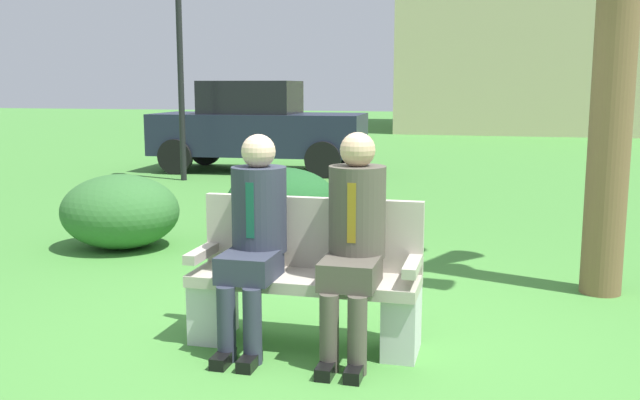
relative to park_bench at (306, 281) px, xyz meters
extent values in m
plane|color=#448537|center=(0.14, 0.07, -0.40)|extent=(80.00, 80.00, 0.00)
cube|color=#B7AD9E|center=(0.00, -0.05, 0.02)|extent=(1.41, 0.44, 0.07)
cube|color=#B7AD9E|center=(0.00, 0.14, 0.28)|extent=(1.41, 0.06, 0.45)
cube|color=#B7AD9E|center=(-0.66, -0.05, 0.15)|extent=(0.08, 0.44, 0.06)
cube|color=#B7AD9E|center=(0.66, -0.05, 0.15)|extent=(0.08, 0.44, 0.06)
cube|color=silver|center=(-0.60, -0.05, -0.21)|extent=(0.20, 0.37, 0.38)
cube|color=silver|center=(0.60, -0.05, -0.21)|extent=(0.20, 0.37, 0.38)
cube|color=#2D3342|center=(-0.29, -0.22, 0.13)|extent=(0.32, 0.38, 0.16)
cylinder|color=#2D3342|center=(-0.37, -0.41, -0.17)|extent=(0.11, 0.11, 0.45)
cylinder|color=#2D3342|center=(-0.21, -0.41, -0.17)|extent=(0.11, 0.11, 0.45)
cube|color=black|center=(-0.37, -0.47, -0.36)|extent=(0.09, 0.22, 0.07)
cube|color=black|center=(-0.21, -0.47, -0.36)|extent=(0.09, 0.22, 0.07)
cylinder|color=#2D3342|center=(-0.29, -0.03, 0.44)|extent=(0.34, 0.34, 0.52)
cube|color=#144C3D|center=(-0.29, -0.20, 0.46)|extent=(0.05, 0.01, 0.33)
sphere|color=beige|center=(-0.29, -0.03, 0.80)|extent=(0.21, 0.21, 0.21)
cube|color=#4C473D|center=(0.32, -0.22, 0.13)|extent=(0.32, 0.38, 0.16)
cylinder|color=#4C473D|center=(0.24, -0.41, -0.17)|extent=(0.11, 0.11, 0.45)
cylinder|color=#4C473D|center=(0.40, -0.41, -0.17)|extent=(0.11, 0.11, 0.45)
cube|color=black|center=(0.24, -0.47, -0.36)|extent=(0.09, 0.22, 0.07)
cube|color=black|center=(0.40, -0.47, -0.36)|extent=(0.09, 0.22, 0.07)
cylinder|color=#4C473D|center=(0.32, -0.03, 0.45)|extent=(0.34, 0.34, 0.55)
cube|color=olive|center=(0.32, -0.20, 0.47)|extent=(0.05, 0.01, 0.35)
sphere|color=tan|center=(0.32, -0.03, 0.82)|extent=(0.21, 0.21, 0.21)
cylinder|color=brown|center=(1.94, 1.59, 1.48)|extent=(0.31, 0.31, 3.76)
ellipsoid|color=#336A30|center=(-2.47, 2.08, -0.03)|extent=(1.17, 1.07, 0.73)
ellipsoid|color=#215A28|center=(-1.06, 2.93, -0.03)|extent=(1.19, 1.09, 0.75)
ellipsoid|color=#2A782E|center=(-0.55, 1.95, -0.11)|extent=(0.91, 0.84, 0.57)
cube|color=#1E2338|center=(-3.21, 8.48, 0.30)|extent=(3.97, 1.75, 0.76)
cube|color=black|center=(-3.36, 8.47, 0.98)|extent=(1.77, 1.44, 0.60)
cylinder|color=black|center=(-1.88, 9.33, -0.08)|extent=(0.65, 0.17, 0.64)
cylinder|color=black|center=(-1.80, 7.77, -0.08)|extent=(0.65, 0.17, 0.64)
cylinder|color=black|center=(-4.61, 9.19, -0.08)|extent=(0.65, 0.17, 0.64)
cylinder|color=black|center=(-4.53, 7.63, -0.08)|extent=(0.65, 0.17, 0.64)
cylinder|color=black|center=(-4.04, 6.92, 1.23)|extent=(0.10, 0.10, 3.27)
camera|label=1|loc=(1.11, -4.09, 1.19)|focal=39.61mm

